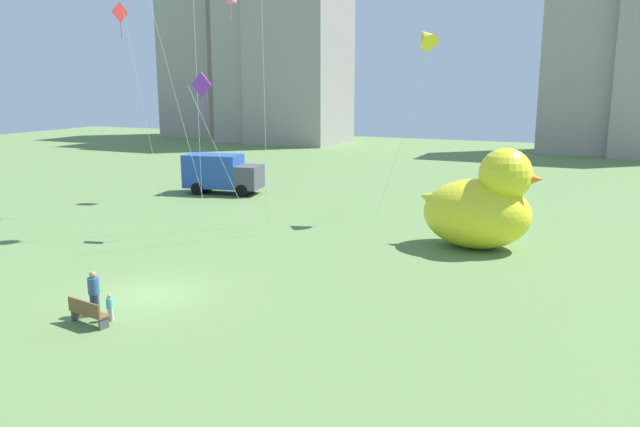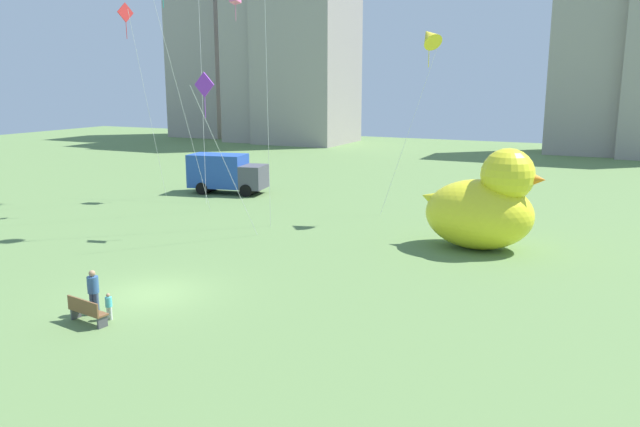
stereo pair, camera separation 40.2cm
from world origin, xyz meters
TOP-DOWN VIEW (x-y plane):
  - ground_plane at (0.00, 0.00)m, footprint 140.00×140.00m
  - park_bench at (0.04, -3.33)m, footprint 1.68×0.71m
  - person_adult at (-0.40, -2.52)m, footprint 0.39×0.39m
  - person_child at (0.46, -2.70)m, footprint 0.23×0.23m
  - giant_inflatable_duck at (10.23, 12.35)m, footprint 6.04×3.88m
  - box_truck at (-9.93, 20.17)m, footprint 5.91×3.25m
  - city_skyline at (-14.68, 58.62)m, footprint 68.73×12.93m
  - kite_purple at (-3.54, 9.03)m, footprint 3.09×3.38m
  - kite_red at (-14.42, 15.74)m, footprint 1.65×2.91m
  - kite_yellow at (5.68, 17.81)m, footprint 3.65×3.64m

SIDE VIEW (x-z plane):
  - ground_plane at x=0.00m, z-range 0.00..0.00m
  - park_bench at x=0.04m, z-range 0.02..0.92m
  - person_child at x=0.46m, z-range 0.05..1.00m
  - person_adult at x=-0.40m, z-range 0.08..1.69m
  - box_truck at x=-9.93m, z-range 0.01..2.86m
  - giant_inflatable_duck at x=10.23m, z-range -0.37..4.64m
  - kite_purple at x=-3.54m, z-range 3.34..11.90m
  - kite_yellow at x=5.68m, z-range 4.87..16.21m
  - kite_red at x=-14.42m, z-range 5.35..18.56m
  - city_skyline at x=-14.68m, z-range -1.57..26.30m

